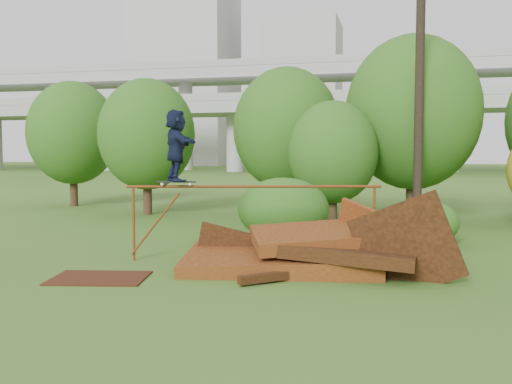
% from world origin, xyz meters
% --- Properties ---
extents(ground, '(240.00, 240.00, 0.00)m').
position_xyz_m(ground, '(0.00, 0.00, 0.00)').
color(ground, '#2D5116').
rests_on(ground, ground).
extents(scrap_pile, '(6.01, 3.49, 2.29)m').
position_xyz_m(scrap_pile, '(0.48, 1.37, 0.36)').
color(scrap_pile, '#3F150B').
rests_on(scrap_pile, ground).
extents(grind_rail, '(5.69, 1.56, 1.75)m').
position_xyz_m(grind_rail, '(-0.88, 2.14, 1.42)').
color(grind_rail, '#6B3110').
rests_on(grind_rail, ground).
extents(skateboard, '(0.92, 0.46, 0.09)m').
position_xyz_m(skateboard, '(-2.61, 1.69, 1.82)').
color(skateboard, black).
rests_on(skateboard, grind_rail).
extents(skater, '(1.32, 1.50, 1.64)m').
position_xyz_m(skater, '(-2.61, 1.69, 2.66)').
color(skater, '#121934').
rests_on(skater, skateboard).
extents(flat_plate, '(2.08, 1.66, 0.03)m').
position_xyz_m(flat_plate, '(-3.39, -0.49, 0.01)').
color(flat_plate, '#38190C').
rests_on(flat_plate, ground).
extents(tree_0, '(3.85, 3.85, 5.44)m').
position_xyz_m(tree_0, '(-7.43, 10.56, 3.21)').
color(tree_0, black).
rests_on(tree_0, ground).
extents(tree_1, '(4.18, 4.18, 5.82)m').
position_xyz_m(tree_1, '(-1.91, 11.43, 3.41)').
color(tree_1, black).
rests_on(tree_1, ground).
extents(tree_2, '(3.01, 3.01, 4.24)m').
position_xyz_m(tree_2, '(0.20, 8.68, 2.50)').
color(tree_2, black).
rests_on(tree_2, ground).
extents(tree_3, '(4.85, 4.85, 6.73)m').
position_xyz_m(tree_3, '(2.82, 10.91, 3.93)').
color(tree_3, black).
rests_on(tree_3, ground).
extents(tree_6, '(4.14, 4.14, 5.78)m').
position_xyz_m(tree_6, '(-12.31, 13.09, 3.39)').
color(tree_6, black).
rests_on(tree_6, ground).
extents(shrub_left, '(2.59, 2.39, 1.80)m').
position_xyz_m(shrub_left, '(-0.79, 5.14, 0.90)').
color(shrub_left, '#2A5717').
rests_on(shrub_left, ground).
extents(shrub_right, '(1.73, 1.58, 1.22)m').
position_xyz_m(shrub_right, '(3.09, 5.32, 0.61)').
color(shrub_right, '#2A5717').
rests_on(shrub_right, ground).
extents(utility_pole, '(1.40, 0.28, 10.68)m').
position_xyz_m(utility_pole, '(2.94, 8.23, 5.41)').
color(utility_pole, black).
rests_on(utility_pole, ground).
extents(freeway_overpass, '(160.00, 15.00, 13.70)m').
position_xyz_m(freeway_overpass, '(0.00, 62.92, 10.32)').
color(freeway_overpass, gray).
rests_on(freeway_overpass, ground).
extents(building_left, '(18.00, 16.00, 35.00)m').
position_xyz_m(building_left, '(-38.00, 95.00, 17.50)').
color(building_left, '#9E9E99').
rests_on(building_left, ground).
extents(building_right, '(14.00, 14.00, 28.00)m').
position_xyz_m(building_right, '(-16.00, 102.00, 14.00)').
color(building_right, '#9E9E99').
rests_on(building_right, ground).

